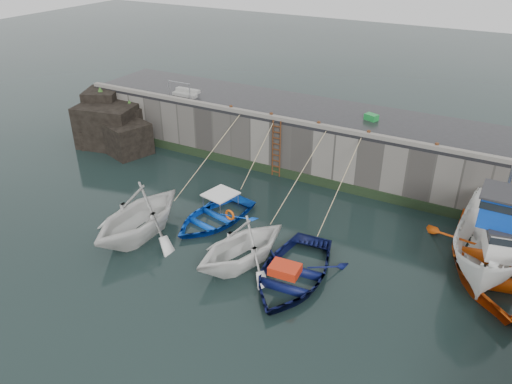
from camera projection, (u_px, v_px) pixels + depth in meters
The scene contains 24 objects.
ground at pixel (205, 289), 18.97m from camera, with size 120.00×120.00×0.00m, color black.
quay_back at pixel (329, 141), 27.89m from camera, with size 30.00×5.00×3.00m, color slate.
road_back at pixel (331, 114), 27.14m from camera, with size 30.00×5.00×0.16m, color black.
kerb_back at pixel (314, 125), 25.24m from camera, with size 30.00×0.30×0.20m, color slate.
algae_back at pixel (310, 179), 26.52m from camera, with size 30.00×0.08×0.50m, color black.
rock_outcrop at pixel (113, 125), 30.88m from camera, with size 5.85×4.24×3.41m.
ladder at pixel (276, 149), 26.70m from camera, with size 0.51×0.08×3.20m.
boat_near_white at pixel (141, 235), 22.25m from camera, with size 4.50×5.21×2.75m, color silver.
boat_near_white_rope at pixel (208, 186), 26.40m from camera, with size 0.04×6.34×3.10m, color tan, non-canonical shape.
boat_near_blue at pixel (214, 221), 23.31m from camera, with size 3.22×4.51×0.93m, color blue.
boat_near_blue_rope at pixel (256, 185), 26.46m from camera, with size 0.04×4.12×3.10m, color tan, non-canonical shape.
boat_near_blacktrim at pixel (242, 263), 20.40m from camera, with size 3.88×4.50×2.37m, color white.
boat_near_blacktrim_rope at pixel (296, 207), 24.41m from camera, with size 0.04×6.01×3.10m, color tan, non-canonical shape.
boat_near_navy at pixel (292, 278), 19.54m from camera, with size 3.78×5.29×1.10m, color #0A103F.
boat_near_navy_rope at pixel (338, 218), 23.51m from camera, with size 0.04×5.91×3.10m, color tan, non-canonical shape.
boat_far_white at pixel (492, 243), 19.62m from camera, with size 2.77×7.21×5.77m.
boat_far_orange at pixel (496, 260), 19.71m from camera, with size 6.83×8.50×4.56m.
fish_crate at pixel (371, 117), 26.07m from camera, with size 0.66×0.43×0.32m, color #178333.
railing at pixel (186, 92), 29.75m from camera, with size 1.60×1.05×1.00m.
bollard_a at pixel (231, 108), 27.42m from camera, with size 0.18×0.18×0.28m, color #3F1E0F.
bollard_b at pixel (271, 115), 26.36m from camera, with size 0.18×0.18×0.28m, color #3F1E0F.
bollard_c at pixel (319, 124), 25.21m from camera, with size 0.18×0.18×0.28m, color #3F1E0F.
bollard_d at pixel (369, 133), 24.11m from camera, with size 0.18×0.18×0.28m, color #3F1E0F.
bollard_e at pixel (437, 146), 22.75m from camera, with size 0.18×0.18×0.28m, color #3F1E0F.
Camera 1 is at (8.93, -12.14, 12.26)m, focal length 35.00 mm.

